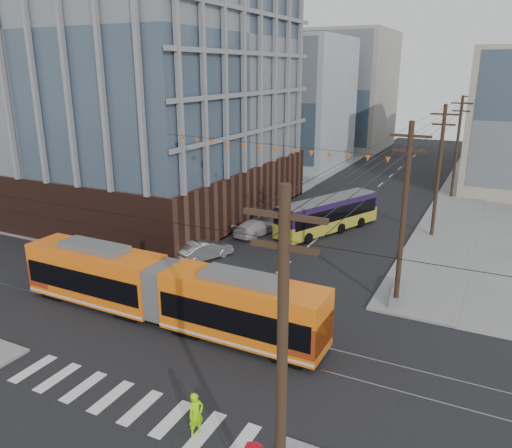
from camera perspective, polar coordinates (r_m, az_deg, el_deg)
The scene contains 13 objects.
ground at distance 25.16m, azimuth -10.08°, elevation -15.75°, with size 160.00×160.00×0.00m, color slate.
office_building at distance 52.94m, azimuth -15.72°, elevation 17.42°, with size 30.00×25.00×28.60m, color #381E16.
bg_bldg_nw_near at distance 75.10m, azimuth 2.92°, elevation 13.73°, with size 18.00×16.00×18.00m, color #8C99A5.
bg_bldg_nw_far at distance 92.78m, azimuth 9.83°, elevation 14.80°, with size 16.00×18.00×20.00m, color gray.
utility_pole_near at distance 14.15m, azimuth 2.96°, elevation -17.67°, with size 0.30×0.30×11.00m, color black.
utility_pole_far at distance 73.27m, azimuth 23.08°, elevation 9.57°, with size 0.30×0.30×11.00m, color black.
streetcar at distance 28.42m, azimuth -10.47°, elevation -7.53°, with size 18.84×2.65×3.63m, color orange, non-canonical shape.
city_bus at distance 43.79m, azimuth 8.22°, elevation 1.09°, with size 2.34×10.82×3.06m, color #21103A, non-canonical shape.
parked_car_silver at distance 37.40m, azimuth -5.89°, elevation -2.98°, with size 1.52×4.36×1.44m, color #AEB2B8.
parked_car_white at distance 42.59m, azimuth -0.05°, elevation -0.40°, with size 1.89×4.65×1.35m, color beige.
parked_car_grey at distance 46.08m, azimuth 2.05°, elevation 0.91°, with size 2.10×4.55×1.27m, color #5E5E61.
pedestrian at distance 20.65m, azimuth -6.87°, elevation -20.81°, with size 0.66×0.43×1.81m, color #9DFD07.
jersey_barrier at distance 32.37m, azimuth 15.83°, elevation -7.56°, with size 0.84×3.72×0.74m, color slate.
Camera 1 is at (13.04, -16.68, 13.60)m, focal length 35.00 mm.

